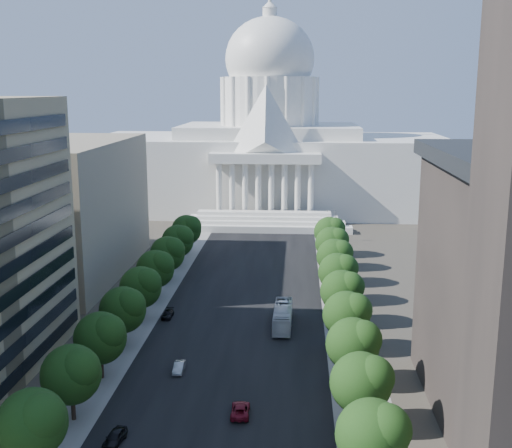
% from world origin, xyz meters
% --- Properties ---
extents(road_asphalt, '(30.00, 260.00, 0.01)m').
position_xyz_m(road_asphalt, '(0.00, 90.00, 0.00)').
color(road_asphalt, black).
rests_on(road_asphalt, ground).
extents(sidewalk_left, '(8.00, 260.00, 0.02)m').
position_xyz_m(sidewalk_left, '(-19.00, 90.00, 0.00)').
color(sidewalk_left, gray).
rests_on(sidewalk_left, ground).
extents(sidewalk_right, '(8.00, 260.00, 0.02)m').
position_xyz_m(sidewalk_right, '(19.00, 90.00, 0.00)').
color(sidewalk_right, gray).
rests_on(sidewalk_right, ground).
extents(capitol, '(120.00, 56.00, 73.00)m').
position_xyz_m(capitol, '(0.00, 184.89, 20.01)').
color(capitol, white).
rests_on(capitol, ground).
extents(office_block_left_far, '(38.00, 52.00, 30.00)m').
position_xyz_m(office_block_left_far, '(-48.00, 100.00, 15.00)').
color(office_block_left_far, gray).
rests_on(office_block_left_far, ground).
extents(tree_l_b, '(7.79, 7.60, 9.97)m').
position_xyz_m(tree_l_b, '(-17.66, 23.81, 6.45)').
color(tree_l_b, '#33261C').
rests_on(tree_l_b, ground).
extents(tree_l_c, '(7.79, 7.60, 9.97)m').
position_xyz_m(tree_l_c, '(-17.66, 35.81, 6.45)').
color(tree_l_c, '#33261C').
rests_on(tree_l_c, ground).
extents(tree_l_d, '(7.79, 7.60, 9.97)m').
position_xyz_m(tree_l_d, '(-17.66, 47.81, 6.45)').
color(tree_l_d, '#33261C').
rests_on(tree_l_d, ground).
extents(tree_l_e, '(7.79, 7.60, 9.97)m').
position_xyz_m(tree_l_e, '(-17.66, 59.81, 6.45)').
color(tree_l_e, '#33261C').
rests_on(tree_l_e, ground).
extents(tree_l_f, '(7.79, 7.60, 9.97)m').
position_xyz_m(tree_l_f, '(-17.66, 71.81, 6.45)').
color(tree_l_f, '#33261C').
rests_on(tree_l_f, ground).
extents(tree_l_g, '(7.79, 7.60, 9.97)m').
position_xyz_m(tree_l_g, '(-17.66, 83.81, 6.45)').
color(tree_l_g, '#33261C').
rests_on(tree_l_g, ground).
extents(tree_l_h, '(7.79, 7.60, 9.97)m').
position_xyz_m(tree_l_h, '(-17.66, 95.81, 6.45)').
color(tree_l_h, '#33261C').
rests_on(tree_l_h, ground).
extents(tree_l_i, '(7.79, 7.60, 9.97)m').
position_xyz_m(tree_l_i, '(-17.66, 107.81, 6.45)').
color(tree_l_i, '#33261C').
rests_on(tree_l_i, ground).
extents(tree_l_j, '(7.79, 7.60, 9.97)m').
position_xyz_m(tree_l_j, '(-17.66, 119.81, 6.45)').
color(tree_l_j, '#33261C').
rests_on(tree_l_j, ground).
extents(tree_r_b, '(7.79, 7.60, 9.97)m').
position_xyz_m(tree_r_b, '(18.34, 23.81, 6.45)').
color(tree_r_b, '#33261C').
rests_on(tree_r_b, ground).
extents(tree_r_c, '(7.79, 7.60, 9.97)m').
position_xyz_m(tree_r_c, '(18.34, 35.81, 6.45)').
color(tree_r_c, '#33261C').
rests_on(tree_r_c, ground).
extents(tree_r_d, '(7.79, 7.60, 9.97)m').
position_xyz_m(tree_r_d, '(18.34, 47.81, 6.45)').
color(tree_r_d, '#33261C').
rests_on(tree_r_d, ground).
extents(tree_r_e, '(7.79, 7.60, 9.97)m').
position_xyz_m(tree_r_e, '(18.34, 59.81, 6.45)').
color(tree_r_e, '#33261C').
rests_on(tree_r_e, ground).
extents(tree_r_f, '(7.79, 7.60, 9.97)m').
position_xyz_m(tree_r_f, '(18.34, 71.81, 6.45)').
color(tree_r_f, '#33261C').
rests_on(tree_r_f, ground).
extents(tree_r_g, '(7.79, 7.60, 9.97)m').
position_xyz_m(tree_r_g, '(18.34, 83.81, 6.45)').
color(tree_r_g, '#33261C').
rests_on(tree_r_g, ground).
extents(tree_r_h, '(7.79, 7.60, 9.97)m').
position_xyz_m(tree_r_h, '(18.34, 95.81, 6.45)').
color(tree_r_h, '#33261C').
rests_on(tree_r_h, ground).
extents(tree_r_i, '(7.79, 7.60, 9.97)m').
position_xyz_m(tree_r_i, '(18.34, 107.81, 6.45)').
color(tree_r_i, '#33261C').
rests_on(tree_r_i, ground).
extents(tree_r_j, '(7.79, 7.60, 9.97)m').
position_xyz_m(tree_r_j, '(18.34, 119.81, 6.45)').
color(tree_r_j, '#33261C').
rests_on(tree_r_j, ground).
extents(streetlight_b, '(2.61, 0.44, 9.00)m').
position_xyz_m(streetlight_b, '(19.90, 35.00, 5.82)').
color(streetlight_b, gray).
rests_on(streetlight_b, ground).
extents(streetlight_c, '(2.61, 0.44, 9.00)m').
position_xyz_m(streetlight_c, '(19.90, 60.00, 5.82)').
color(streetlight_c, gray).
rests_on(streetlight_c, ground).
extents(streetlight_d, '(2.61, 0.44, 9.00)m').
position_xyz_m(streetlight_d, '(19.90, 85.00, 5.82)').
color(streetlight_d, gray).
rests_on(streetlight_d, ground).
extents(streetlight_e, '(2.61, 0.44, 9.00)m').
position_xyz_m(streetlight_e, '(19.90, 110.00, 5.82)').
color(streetlight_e, gray).
rests_on(streetlight_e, ground).
extents(streetlight_f, '(2.61, 0.44, 9.00)m').
position_xyz_m(streetlight_f, '(19.90, 135.00, 5.82)').
color(streetlight_f, gray).
rests_on(streetlight_f, ground).
extents(car_dark_a, '(2.34, 4.69, 1.53)m').
position_xyz_m(car_dark_a, '(-11.20, 30.82, 0.77)').
color(car_dark_a, black).
rests_on(car_dark_a, ground).
extents(car_silver, '(1.54, 4.19, 1.37)m').
position_xyz_m(car_silver, '(-7.22, 50.80, 0.68)').
color(car_silver, '#9DA0A4').
rests_on(car_silver, ground).
extents(car_red, '(2.51, 5.15, 1.41)m').
position_xyz_m(car_red, '(3.03, 38.54, 0.70)').
color(car_red, maroon).
rests_on(car_red, ground).
extents(car_dark_b, '(1.82, 4.40, 1.27)m').
position_xyz_m(car_dark_b, '(-13.50, 73.39, 0.64)').
color(car_dark_b, black).
rests_on(car_dark_b, ground).
extents(city_bus, '(3.30, 13.24, 3.67)m').
position_xyz_m(city_bus, '(7.69, 70.43, 1.84)').
color(city_bus, silver).
rests_on(city_bus, ground).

